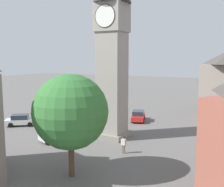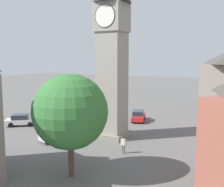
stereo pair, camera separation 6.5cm
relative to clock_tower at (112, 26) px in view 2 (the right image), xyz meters
name	(u,v)px [view 2 (the right image)]	position (x,y,z in m)	size (l,w,h in m)	color
ground_plane	(112,137)	(0.00, 0.00, -12.50)	(200.00, 200.00, 0.00)	#605E5B
clock_tower	(112,26)	(0.00, 0.00, 0.00)	(4.21, 4.21, 21.38)	gray
car_blue_kerb	(58,134)	(-4.56, -4.05, -11.74)	(3.16, 4.46, 1.53)	silver
car_silver_kerb	(138,116)	(-0.42, 8.77, -11.74)	(2.90, 4.45, 1.53)	red
car_red_corner	(21,120)	(-13.22, -1.28, -11.74)	(4.31, 3.83, 1.53)	white
pedestrian	(124,143)	(3.57, -4.28, -11.49)	(0.56, 0.25, 1.69)	#706656
tree	(70,112)	(2.20, -10.63, -7.46)	(5.72, 5.72, 7.91)	brown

